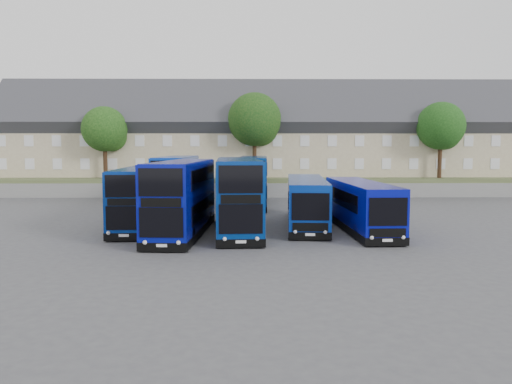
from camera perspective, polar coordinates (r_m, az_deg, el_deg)
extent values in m
plane|color=#46464B|center=(29.15, -3.66, -5.38)|extent=(120.00, 120.00, 0.00)
cube|color=slate|center=(52.84, -2.32, 0.18)|extent=(70.00, 0.40, 1.50)
cube|color=#4D5630|center=(62.79, -2.07, 1.20)|extent=(80.00, 20.00, 2.00)
cube|color=tan|center=(63.93, -24.28, 4.41)|extent=(6.00, 8.00, 6.00)
cube|color=#35353A|center=(63.98, -24.38, 7.10)|extent=(6.00, 10.40, 10.40)
cube|color=brown|center=(63.68, -23.26, 10.61)|extent=(0.60, 0.90, 1.40)
cube|color=tan|center=(61.78, -19.16, 4.57)|extent=(6.00, 8.00, 6.00)
cube|color=#35353A|center=(61.84, -19.24, 7.35)|extent=(6.00, 10.40, 10.40)
cube|color=brown|center=(61.67, -18.01, 10.97)|extent=(0.60, 0.90, 1.40)
cube|color=tan|center=(60.16, -13.71, 4.70)|extent=(6.00, 8.00, 6.00)
cube|color=#35353A|center=(60.22, -13.78, 7.55)|extent=(6.00, 10.40, 10.40)
cube|color=brown|center=(60.19, -12.44, 11.25)|extent=(0.60, 0.90, 1.40)
cube|color=tan|center=(59.10, -8.02, 4.79)|extent=(6.00, 8.00, 6.00)
cube|color=#35353A|center=(59.16, -8.05, 7.70)|extent=(6.00, 10.40, 10.40)
cube|color=brown|center=(59.29, -6.64, 11.43)|extent=(0.60, 0.90, 1.40)
cube|color=tan|center=(58.64, -2.17, 4.83)|extent=(6.00, 8.00, 6.00)
cube|color=#35353A|center=(58.70, -2.18, 7.76)|extent=(6.00, 10.40, 10.40)
cube|color=brown|center=(58.98, -0.71, 11.50)|extent=(0.60, 0.90, 1.40)
cube|color=tan|center=(58.79, 3.70, 4.83)|extent=(6.00, 8.00, 6.00)
cube|color=#35353A|center=(58.85, 3.72, 7.75)|extent=(6.00, 10.40, 10.40)
cube|color=brown|center=(59.28, 5.22, 11.44)|extent=(0.60, 0.90, 1.40)
cube|color=tan|center=(59.55, 9.49, 4.77)|extent=(6.00, 8.00, 6.00)
cube|color=#35353A|center=(59.61, 9.53, 7.66)|extent=(6.00, 10.40, 10.40)
cube|color=brown|center=(60.19, 11.02, 11.28)|extent=(0.60, 0.90, 1.40)
cube|color=tan|center=(60.90, 15.07, 4.67)|extent=(6.00, 8.00, 6.00)
cube|color=#35353A|center=(60.95, 15.14, 7.49)|extent=(6.00, 10.40, 10.40)
cube|color=brown|center=(61.66, 16.59, 11.01)|extent=(0.60, 0.90, 1.40)
cube|color=tan|center=(62.79, 20.37, 4.54)|extent=(6.00, 8.00, 6.00)
cube|color=#35353A|center=(62.84, 20.45, 7.27)|extent=(6.00, 10.40, 10.40)
cube|color=brown|center=(63.67, 21.84, 10.66)|extent=(0.60, 0.90, 1.40)
cube|color=tan|center=(65.18, 25.31, 4.38)|extent=(6.00, 8.00, 6.00)
cube|color=#35353A|center=(65.23, 25.41, 7.01)|extent=(6.00, 10.40, 10.40)
cube|color=brown|center=(66.17, 26.73, 10.26)|extent=(0.60, 0.90, 1.40)
cube|color=navy|center=(33.50, -13.27, -0.44)|extent=(2.70, 9.92, 3.58)
cube|color=black|center=(33.72, -13.21, -3.55)|extent=(2.74, 9.96, 0.45)
cube|color=black|center=(28.77, -14.92, -2.89)|extent=(1.93, 0.15, 1.34)
cube|color=black|center=(28.58, -15.00, 0.65)|extent=(1.93, 0.15, 1.25)
cylinder|color=black|center=(31.25, -15.81, -3.92)|extent=(0.35, 1.01, 1.00)
cube|color=#070F91|center=(30.70, -8.43, -0.38)|extent=(3.12, 11.22, 4.09)
cube|color=black|center=(30.97, -8.38, -4.24)|extent=(3.16, 11.26, 0.45)
cube|color=black|center=(25.38, -10.78, -3.46)|extent=(2.22, 0.18, 1.51)
cube|color=black|center=(25.16, -10.86, 1.09)|extent=(2.22, 0.18, 1.41)
cylinder|color=black|center=(27.95, -11.92, -4.90)|extent=(0.35, 1.01, 1.00)
cube|color=navy|center=(31.51, -2.07, -0.09)|extent=(3.14, 11.48, 4.20)
cube|color=black|center=(31.77, -2.06, -3.95)|extent=(3.18, 11.52, 0.45)
cube|color=black|center=(25.93, -1.75, -3.10)|extent=(2.28, 0.17, 1.55)
cube|color=black|center=(25.72, -1.76, 1.46)|extent=(2.28, 0.17, 1.45)
cylinder|color=black|center=(28.30, -4.20, -4.68)|extent=(0.35, 1.01, 1.00)
cube|color=#0933A6|center=(44.00, -9.01, 1.29)|extent=(2.67, 11.19, 4.12)
cube|color=black|center=(44.19, -8.97, -1.44)|extent=(2.71, 11.23, 0.45)
cube|color=black|center=(38.55, -10.28, -0.51)|extent=(2.24, 0.09, 1.52)
cube|color=black|center=(38.41, -10.33, 2.50)|extent=(2.24, 0.09, 1.42)
cylinder|color=black|center=(41.05, -11.24, -1.69)|extent=(0.31, 1.00, 1.00)
cube|color=navy|center=(45.29, -0.35, 1.42)|extent=(2.85, 11.08, 4.05)
cube|color=black|center=(45.47, -0.35, -1.19)|extent=(2.89, 11.12, 0.45)
cube|color=black|center=(39.84, -0.55, -0.28)|extent=(2.20, 0.13, 1.50)
cube|color=black|center=(39.70, -0.56, 2.59)|extent=(2.20, 0.13, 1.40)
cylinder|color=black|center=(42.21, -1.96, -1.41)|extent=(0.33, 1.01, 1.00)
cube|color=#082E9B|center=(34.00, 5.78, -0.87)|extent=(3.26, 11.76, 2.84)
cube|color=black|center=(34.18, 5.75, -3.32)|extent=(3.31, 11.80, 0.45)
cube|color=black|center=(28.18, 6.24, -1.69)|extent=(2.12, 0.22, 1.55)
cylinder|color=black|center=(30.56, 4.03, -3.94)|extent=(0.37, 1.02, 1.00)
cube|color=#090EA7|center=(32.63, 11.86, -1.29)|extent=(2.76, 11.35, 2.75)
cube|color=black|center=(32.82, 11.81, -3.76)|extent=(2.80, 11.39, 0.45)
cube|color=black|center=(27.20, 14.87, -2.20)|extent=(2.05, 0.13, 1.50)
cylinder|color=black|center=(29.25, 11.57, -4.44)|extent=(0.34, 1.01, 1.00)
cylinder|color=#382314|center=(55.84, -16.85, 3.45)|extent=(0.44, 0.44, 3.75)
sphere|color=#13370F|center=(55.85, -16.94, 6.91)|extent=(4.80, 4.80, 4.80)
sphere|color=#13370F|center=(56.05, -16.21, 6.15)|extent=(3.30, 3.30, 3.30)
cylinder|color=#382314|center=(54.13, -0.17, 4.02)|extent=(0.44, 0.44, 4.50)
sphere|color=#0E360F|center=(54.20, -0.17, 8.30)|extent=(5.76, 5.76, 5.76)
sphere|color=#0E360F|center=(54.57, 0.46, 7.33)|extent=(3.96, 3.96, 3.96)
cylinder|color=#382314|center=(57.42, 20.26, 3.51)|extent=(0.44, 0.44, 4.00)
sphere|color=#143D10|center=(57.45, 20.37, 7.11)|extent=(5.12, 5.12, 5.12)
sphere|color=#143D10|center=(58.01, 20.76, 6.28)|extent=(3.52, 3.52, 3.52)
cylinder|color=#382314|center=(66.17, 22.96, 3.71)|extent=(0.44, 0.44, 4.25)
sphere|color=black|center=(66.21, 23.08, 7.02)|extent=(5.44, 5.44, 5.44)
sphere|color=black|center=(66.79, 23.39, 6.26)|extent=(3.74, 3.74, 3.74)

